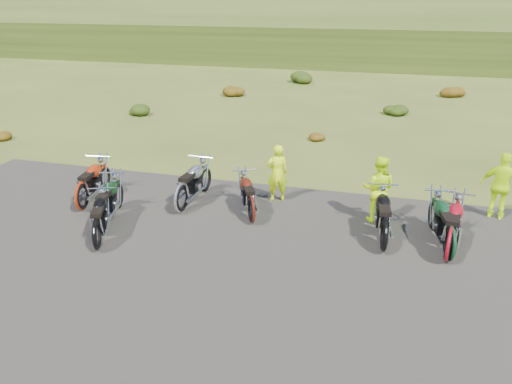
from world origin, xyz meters
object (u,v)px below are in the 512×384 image
(motorcycle_0, at_px, (99,250))
(person_middle, at_px, (277,174))
(motorcycle_3, at_px, (182,213))
(motorcycle_7, at_px, (447,260))

(motorcycle_0, distance_m, person_middle, 5.05)
(motorcycle_3, relative_size, person_middle, 1.41)
(motorcycle_0, height_order, motorcycle_7, motorcycle_7)
(person_middle, bearing_deg, motorcycle_7, 129.11)
(motorcycle_3, height_order, person_middle, person_middle)
(motorcycle_7, bearing_deg, motorcycle_0, 92.07)
(motorcycle_7, distance_m, person_middle, 4.90)
(motorcycle_3, height_order, motorcycle_7, motorcycle_3)
(motorcycle_0, distance_m, motorcycle_7, 7.70)
(motorcycle_7, xyz_separation_m, person_middle, (-4.31, 2.19, 0.80))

